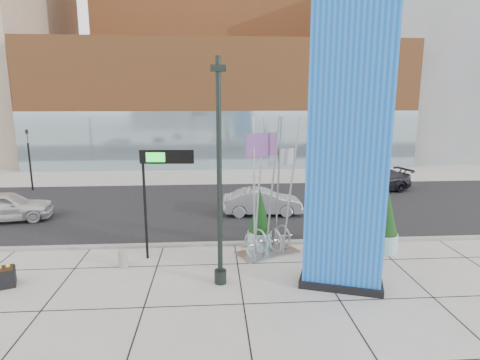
{
  "coord_description": "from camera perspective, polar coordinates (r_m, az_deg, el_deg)",
  "views": [
    {
      "loc": [
        0.13,
        -12.14,
        6.2
      ],
      "look_at": [
        1.1,
        2.0,
        3.24
      ],
      "focal_mm": 30.0,
      "sensor_mm": 36.0,
      "label": 1
    }
  ],
  "objects": [
    {
      "name": "ground",
      "position": [
        13.63,
        -4.18,
        -15.3
      ],
      "size": [
        160.0,
        160.0,
        0.0
      ],
      "primitive_type": "plane",
      "color": "#9E9991",
      "rests_on": "ground"
    },
    {
      "name": "street_asphalt",
      "position": [
        22.99,
        -4.1,
        -3.85
      ],
      "size": [
        80.0,
        12.0,
        0.02
      ],
      "primitive_type": "cube",
      "color": "black",
      "rests_on": "ground"
    },
    {
      "name": "curb_edge",
      "position": [
        17.27,
        -4.14,
        -9.07
      ],
      "size": [
        80.0,
        0.3,
        0.12
      ],
      "primitive_type": "cube",
      "color": "gray",
      "rests_on": "ground"
    },
    {
      "name": "tower_podium",
      "position": [
        39.15,
        -2.69,
        10.77
      ],
      "size": [
        34.0,
        10.0,
        11.0
      ],
      "primitive_type": "cube",
      "color": "#A15B2E",
      "rests_on": "ground"
    },
    {
      "name": "tower_glass_front",
      "position": [
        34.55,
        -2.46,
        5.64
      ],
      "size": [
        34.0,
        0.6,
        5.0
      ],
      "primitive_type": "cube",
      "color": "#8CA5B2",
      "rests_on": "ground"
    },
    {
      "name": "building_grey_parking",
      "position": [
        51.24,
        27.25,
        13.67
      ],
      "size": [
        20.0,
        18.0,
        18.0
      ],
      "primitive_type": "cube",
      "color": "slate",
      "rests_on": "ground"
    },
    {
      "name": "blue_pylon",
      "position": [
        12.98,
        15.02,
        2.97
      ],
      "size": [
        2.91,
        1.98,
        8.9
      ],
      "rotation": [
        0.0,
        0.0,
        -0.33
      ],
      "color": "blue",
      "rests_on": "ground"
    },
    {
      "name": "lamp_post",
      "position": [
        13.0,
        -2.93,
        -2.32
      ],
      "size": [
        0.48,
        0.41,
        7.41
      ],
      "rotation": [
        0.0,
        0.0,
        0.1
      ],
      "color": "black",
      "rests_on": "ground"
    },
    {
      "name": "public_art_sculpture",
      "position": [
        15.99,
        4.06,
        -5.53
      ],
      "size": [
        2.71,
        2.11,
        5.51
      ],
      "rotation": [
        0.0,
        0.0,
        0.43
      ],
      "color": "#A8AAAC",
      "rests_on": "ground"
    },
    {
      "name": "concrete_bollard",
      "position": [
        15.67,
        -16.3,
        -10.7
      ],
      "size": [
        0.34,
        0.34,
        0.66
      ],
      "primitive_type": "cylinder",
      "color": "gray",
      "rests_on": "ground"
    },
    {
      "name": "overhead_street_sign",
      "position": [
        15.26,
        -10.94,
        1.98
      ],
      "size": [
        2.01,
        0.31,
        4.26
      ],
      "rotation": [
        0.0,
        0.0,
        -0.07
      ],
      "color": "black",
      "rests_on": "ground"
    },
    {
      "name": "round_planter_east",
      "position": [
        17.19,
        19.93,
        -5.48
      ],
      "size": [
        1.1,
        1.1,
        2.76
      ],
      "color": "#95C4C9",
      "rests_on": "ground"
    },
    {
      "name": "round_planter_mid",
      "position": [
        15.81,
        15.17,
        -7.7
      ],
      "size": [
        0.87,
        0.87,
        2.18
      ],
      "color": "#95C4C9",
      "rests_on": "ground"
    },
    {
      "name": "round_planter_west",
      "position": [
        16.62,
        2.83,
        -5.74
      ],
      "size": [
        1.01,
        1.01,
        2.53
      ],
      "color": "#95C4C9",
      "rests_on": "ground"
    },
    {
      "name": "car_white_west",
      "position": [
        23.44,
        -30.46,
        -3.29
      ],
      "size": [
        4.72,
        2.6,
        1.52
      ],
      "primitive_type": "imported",
      "rotation": [
        0.0,
        0.0,
        1.76
      ],
      "color": "silver",
      "rests_on": "ground"
    },
    {
      "name": "car_silver_mid",
      "position": [
        21.38,
        3.19,
        -3.15
      ],
      "size": [
        4.21,
        1.55,
        1.38
      ],
      "primitive_type": "imported",
      "rotation": [
        0.0,
        0.0,
        1.55
      ],
      "color": "#9C9EA3",
      "rests_on": "ground"
    },
    {
      "name": "car_dark_east",
      "position": [
        28.01,
        18.56,
        -0.09
      ],
      "size": [
        5.37,
        3.27,
        1.46
      ],
      "primitive_type": "imported",
      "rotation": [
        0.0,
        0.0,
        -1.31
      ],
      "color": "black",
      "rests_on": "ground"
    },
    {
      "name": "traffic_signal",
      "position": [
        29.98,
        -27.78,
        2.96
      ],
      "size": [
        0.15,
        0.18,
        4.1
      ],
      "color": "black",
      "rests_on": "ground"
    }
  ]
}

